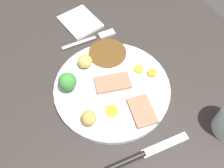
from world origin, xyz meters
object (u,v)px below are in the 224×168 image
Objects in this scene: meat_slice_under at (142,111)px; roast_potato_right at (89,118)px; carrot_coin_side at (112,111)px; meat_slice_main at (113,83)px; carrot_coin_front at (152,73)px; knife at (141,155)px; dinner_plate at (112,88)px; fork at (91,39)px; roast_potato_left at (85,61)px; folded_napkin at (80,22)px; broccoli_floret at (67,82)px; carrot_coin_back at (139,69)px.

roast_potato_right is at bearing -108.68° from meat_slice_under.
meat_slice_main is at bearing 148.49° from carrot_coin_side.
knife is (14.93, -13.06, -1.28)cm from carrot_coin_front.
dinner_plate reaches higher than fork.
dinner_plate is 9.33cm from meat_slice_under.
fork is 33.87cm from knife.
meat_slice_under is 2.07× the size of roast_potato_left.
meat_slice_main is at bearing 122.46° from roast_potato_right.
carrot_coin_side is (-3.35, -5.66, -0.19)cm from meat_slice_under.
folded_napkin is (-40.82, 6.26, -0.05)cm from knife.
knife is (7.66, -5.32, -1.35)cm from meat_slice_under.
folded_napkin is at bearing 148.12° from broccoli_floret.
carrot_coin_back is at bearing 119.95° from carrot_coin_side.
broccoli_floret is (-3.98, -9.40, 2.21)cm from meat_slice_main.
fork is at bearing 136.05° from broccoli_floret.
knife is at bearing -34.80° from meat_slice_under.
roast_potato_left is 0.19× the size of knife.
meat_slice_main is 1.12× the size of meat_slice_under.
meat_slice_under is 0.40× the size of knife.
dinner_plate is 1.36cm from meat_slice_main.
roast_potato_left is (-8.67, -2.58, 2.22)cm from dinner_plate.
roast_potato_right is at bearing -112.94° from fork.
folded_napkin is at bearing 157.91° from roast_potato_right.
meat_slice_main is at bearing 67.04° from broccoli_floret.
roast_potato_left is 1.50× the size of carrot_coin_back.
meat_slice_under is 11.67cm from roast_potato_right.
carrot_coin_front is at bearing 71.81° from broccoli_floret.
roast_potato_left reaches higher than fork.
meat_slice_main is 3.49× the size of carrot_coin_back.
folded_napkin is (-33.15, 0.94, -1.40)cm from meat_slice_under.
carrot_coin_front is at bearing -63.90° from fork.
carrot_coin_back is at bearing 96.52° from dinner_plate.
folded_napkin is (-23.63, 2.82, -1.40)cm from meat_slice_main.
carrot_coin_front is at bearing 76.74° from meat_slice_main.
dinner_plate is 10.29cm from roast_potato_right.
carrot_coin_side is 11.08cm from knife.
folded_napkin is (-23.28, -4.70, -1.22)cm from carrot_coin_back.
roast_potato_right is at bearing -23.37° from roast_potato_left.
roast_potato_right reaches higher than fork.
carrot_coin_front is 0.94× the size of carrot_coin_back.
dinner_plate is at bearing -95.17° from fork.
dinner_plate is at bearing -7.90° from folded_napkin.
meat_slice_main is 2.82× the size of carrot_coin_side.
roast_potato_left is at bearing -163.42° from dinner_plate.
dinner_plate is at bearing 62.75° from broccoli_floret.
meat_slice_under is 10.61cm from carrot_coin_front.
fork is at bearing 145.87° from roast_potato_left.
fork is (-8.09, 5.48, -2.53)cm from roast_potato_left.
dinner_plate is at bearing 121.32° from roast_potato_right.
broccoli_floret reaches higher than carrot_coin_side.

